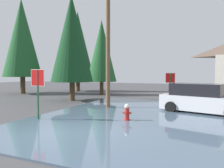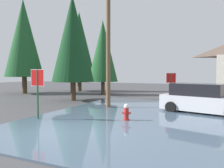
# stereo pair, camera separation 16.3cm
# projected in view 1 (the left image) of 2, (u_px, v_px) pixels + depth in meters

# --- Properties ---
(ground_plane) EXTENTS (80.00, 80.00, 0.10)m
(ground_plane) POSITION_uv_depth(u_px,v_px,m) (66.00, 135.00, 8.34)
(ground_plane) COLOR #424244
(flood_puddle) EXTENTS (9.10, 13.63, 0.06)m
(flood_puddle) POSITION_uv_depth(u_px,v_px,m) (133.00, 115.00, 11.69)
(flood_puddle) COLOR #4C6075
(flood_puddle) RESTS_ON ground
(lane_stop_bar) EXTENTS (3.46, 0.51, 0.01)m
(lane_stop_bar) POSITION_uv_depth(u_px,v_px,m) (11.00, 152.00, 6.31)
(lane_stop_bar) COLOR silver
(lane_stop_bar) RESTS_ON ground
(stop_sign_near) EXTENTS (0.80, 0.08, 2.45)m
(stop_sign_near) POSITION_uv_depth(u_px,v_px,m) (38.00, 84.00, 10.52)
(stop_sign_near) COLOR #1E4C28
(stop_sign_near) RESTS_ON ground
(fire_hydrant) EXTENTS (0.42, 0.36, 0.83)m
(fire_hydrant) POSITION_uv_depth(u_px,v_px,m) (127.00, 113.00, 10.37)
(fire_hydrant) COLOR #AD231E
(fire_hydrant) RESTS_ON ground
(utility_pole) EXTENTS (1.60, 0.28, 7.94)m
(utility_pole) POSITION_uv_depth(u_px,v_px,m) (108.00, 44.00, 14.08)
(utility_pole) COLOR brown
(utility_pole) RESTS_ON ground
(stop_sign_far) EXTENTS (0.66, 0.33, 2.28)m
(stop_sign_far) POSITION_uv_depth(u_px,v_px,m) (170.00, 82.00, 16.08)
(stop_sign_far) COLOR #1E4C28
(stop_sign_far) RESTS_ON ground
(parked_car) EXTENTS (4.87, 2.83, 1.68)m
(parked_car) POSITION_uv_depth(u_px,v_px,m) (201.00, 99.00, 12.44)
(parked_car) COLOR silver
(parked_car) RESTS_ON ground
(pine_tree_tall_left) EXTENTS (3.47, 3.47, 8.67)m
(pine_tree_tall_left) POSITION_uv_depth(u_px,v_px,m) (72.00, 38.00, 17.98)
(pine_tree_tall_left) COLOR #4C3823
(pine_tree_tall_left) RESTS_ON ground
(pine_tree_mid_left) EXTENTS (4.14, 4.14, 10.35)m
(pine_tree_mid_left) POSITION_uv_depth(u_px,v_px,m) (22.00, 38.00, 24.01)
(pine_tree_mid_left) COLOR #4C3823
(pine_tree_mid_left) RESTS_ON ground
(pine_tree_short_left) EXTENTS (3.93, 3.93, 9.82)m
(pine_tree_short_left) POSITION_uv_depth(u_px,v_px,m) (78.00, 45.00, 27.16)
(pine_tree_short_left) COLOR #4C3823
(pine_tree_short_left) RESTS_ON ground
(pine_tree_far_center) EXTENTS (3.08, 3.08, 7.71)m
(pine_tree_far_center) POSITION_uv_depth(u_px,v_px,m) (102.00, 51.00, 22.72)
(pine_tree_far_center) COLOR #4C3823
(pine_tree_far_center) RESTS_ON ground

